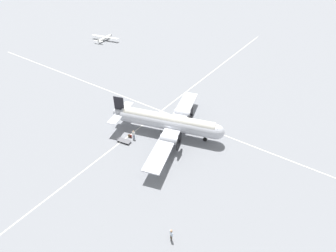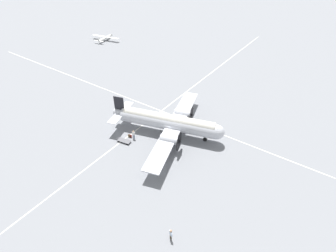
% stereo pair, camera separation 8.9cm
% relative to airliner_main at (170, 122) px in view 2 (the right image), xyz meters
% --- Properties ---
extents(ground_plane, '(300.00, 300.00, 0.00)m').
position_rel_airliner_main_xyz_m(ground_plane, '(-0.37, -0.11, -2.46)').
color(ground_plane, slate).
extents(apron_line_eastwest, '(120.00, 0.16, 0.01)m').
position_rel_airliner_main_xyz_m(apron_line_eastwest, '(-0.37, 4.96, -2.46)').
color(apron_line_eastwest, silver).
rests_on(apron_line_eastwest, ground_plane).
extents(apron_line_northsouth, '(0.16, 120.00, 0.01)m').
position_rel_airliner_main_xyz_m(apron_line_northsouth, '(-5.48, -0.11, -2.46)').
color(apron_line_northsouth, silver).
rests_on(apron_line_northsouth, ground_plane).
extents(airliner_main, '(19.15, 22.49, 5.59)m').
position_rel_airliner_main_xyz_m(airliner_main, '(0.00, 0.00, 0.00)').
color(airliner_main, silver).
rests_on(airliner_main, ground_plane).
extents(crew_foreground, '(0.53, 0.35, 1.71)m').
position_rel_airliner_main_xyz_m(crew_foreground, '(10.89, -15.74, -1.41)').
color(crew_foreground, '#473D2D').
rests_on(crew_foreground, ground_plane).
extents(passenger_boarding, '(0.58, 0.27, 1.69)m').
position_rel_airliner_main_xyz_m(passenger_boarding, '(-4.25, -4.53, -1.43)').
color(passenger_boarding, navy).
rests_on(passenger_boarding, ground_plane).
extents(suitcase_near_door, '(0.48, 0.16, 0.53)m').
position_rel_airliner_main_xyz_m(suitcase_near_door, '(-5.15, -4.64, -2.21)').
color(suitcase_near_door, '#47331E').
rests_on(suitcase_near_door, ground_plane).
extents(suitcase_upright_spare, '(0.46, 0.13, 0.55)m').
position_rel_airliner_main_xyz_m(suitcase_upright_spare, '(-4.96, -4.56, -2.20)').
color(suitcase_upright_spare, maroon).
rests_on(suitcase_upright_spare, ground_plane).
extents(baggage_cart, '(2.44, 1.37, 0.56)m').
position_rel_airliner_main_xyz_m(baggage_cart, '(-5.05, -6.10, -2.19)').
color(baggage_cart, '#56565B').
rests_on(baggage_cart, ground_plane).
extents(light_aircraft_distant, '(9.78, 7.37, 1.90)m').
position_rel_airliner_main_xyz_m(light_aircraft_distant, '(-44.42, 28.15, -1.66)').
color(light_aircraft_distant, white).
rests_on(light_aircraft_distant, ground_plane).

